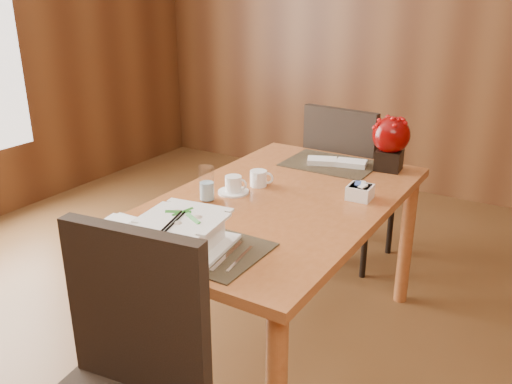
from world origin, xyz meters
The scene contains 13 objects.
back_wall centered at (0.00, 3.00, 1.40)m, with size 5.00×0.02×2.80m, color brown.
dining_table centered at (0.00, 0.60, 0.65)m, with size 0.90×1.50×0.75m.
placemat_near centered at (0.00, 0.05, 0.75)m, with size 0.45×0.33×0.01m, color black.
placemat_far centered at (0.00, 1.15, 0.75)m, with size 0.45×0.33×0.01m, color black.
soup_setting centered at (-0.04, 0.01, 0.81)m, with size 0.34×0.34×0.12m.
coffee_cup centered at (-0.20, 0.55, 0.78)m, with size 0.14×0.14×0.08m.
water_glass centered at (-0.25, 0.42, 0.83)m, with size 0.07×0.07×0.15m, color white.
creamer_jug centered at (-0.15, 0.69, 0.79)m, with size 0.10×0.10×0.07m, color white, non-canonical shape.
sugar_caddy centered at (0.30, 0.78, 0.78)m, with size 0.10×0.10×0.06m, color white.
berry_decor centered at (0.28, 1.22, 0.90)m, with size 0.18×0.18×0.27m.
napkins_far centered at (0.04, 1.15, 0.77)m, with size 0.30×0.11×0.03m, color white, non-canonical shape.
bread_plate centered at (-0.37, 0.03, 0.76)m, with size 0.16×0.16×0.01m, color white.
far_chair centered at (-0.06, 1.53, 0.55)m, with size 0.49×0.49×0.98m.
Camera 1 is at (1.05, -1.30, 1.61)m, focal length 38.00 mm.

